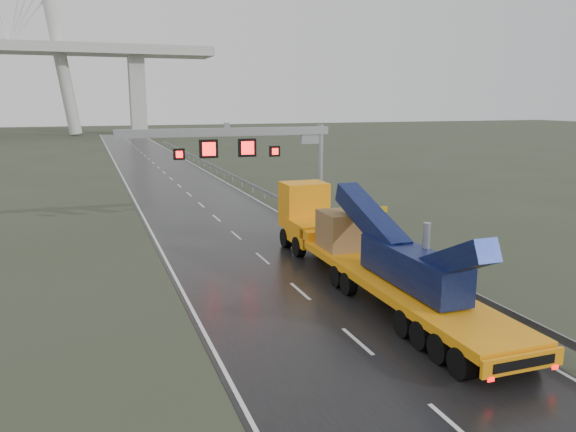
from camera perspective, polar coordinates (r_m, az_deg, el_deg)
name	(u,v)px	position (r m, az deg, el deg)	size (l,w,h in m)	color
ground	(335,322)	(23.37, 4.82, -10.72)	(400.00, 400.00, 0.00)	#333928
road	(179,186)	(60.95, -10.99, 3.03)	(11.00, 200.00, 0.02)	black
guardrail	(262,190)	(52.53, -2.71, 2.64)	(0.20, 140.00, 1.40)	gray
sign_gantry	(257,149)	(39.38, -3.19, 6.84)	(14.90, 1.20, 7.42)	#B5B4AF
heavy_haul_truck	(355,243)	(28.41, 6.84, -2.76)	(3.21, 20.41, 4.78)	#FF9D0E
exit_sign_pair	(376,216)	(36.26, 8.96, -0.05)	(1.30, 0.51, 2.33)	#9A9BA2
striped_barrier	(328,225)	(38.12, 4.07, -0.96)	(0.70, 0.38, 1.18)	red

